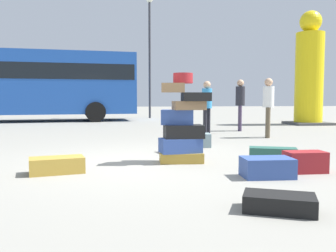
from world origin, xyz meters
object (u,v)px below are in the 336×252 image
Objects in this scene: suitcase_tower at (182,127)px; suitcase_tan_white_trunk at (57,165)px; lamp_post at (150,39)px; suitcase_maroon_behind_tower at (305,162)px; person_tourist_with_camera at (268,102)px; suitcase_navy_foreground_near at (267,167)px; parked_bus at (16,81)px; suitcase_black_left_side at (175,148)px; yellow_dummy_statue at (309,74)px; suitcase_slate_upright_blue at (194,140)px; person_bearded_onlooker at (207,102)px; suitcase_teal_foreground_far at (273,154)px; suitcase_black_right_side at (279,203)px; person_passerby_in_red at (240,100)px.

suitcase_tower reaches higher than suitcase_tan_white_trunk.
suitcase_tower is 0.23× the size of lamp_post.
person_tourist_with_camera is at bearing 73.92° from suitcase_maroon_behind_tower.
suitcase_navy_foreground_near is at bearing 2.11° from person_tourist_with_camera.
suitcase_black_left_side is at bearing -67.74° from parked_bus.
suitcase_maroon_behind_tower is at bearing -66.60° from suitcase_black_left_side.
yellow_dummy_statue reaches higher than suitcase_maroon_behind_tower.
lamp_post is at bearing 136.61° from yellow_dummy_statue.
parked_bus is at bearing -107.87° from person_tourist_with_camera.
suitcase_tower reaches higher than suitcase_maroon_behind_tower.
yellow_dummy_statue reaches higher than suitcase_slate_upright_blue.
suitcase_tan_white_trunk is 0.07× the size of parked_bus.
person_bearded_onlooker reaches higher than suitcase_maroon_behind_tower.
suitcase_teal_foreground_far is 0.49× the size of person_tourist_with_camera.
person_tourist_with_camera is at bearing -128.50° from yellow_dummy_statue.
suitcase_maroon_behind_tower reaches higher than suitcase_slate_upright_blue.
parked_bus reaches higher than person_tourist_with_camera.
suitcase_slate_upright_blue is at bearing -31.11° from person_tourist_with_camera.
parked_bus is (-5.68, 11.47, 1.25)m from suitcase_tower.
suitcase_tower is 1.88× the size of suitcase_teal_foreground_far.
person_tourist_with_camera reaches higher than suitcase_black_right_side.
parked_bus is at bearing 107.29° from suitcase_black_left_side.
suitcase_black_right_side is 0.88× the size of suitcase_tan_white_trunk.
suitcase_slate_upright_blue is at bearing 72.81° from suitcase_tower.
suitcase_black_right_side is at bearing 2.65° from person_passerby_in_red.
suitcase_teal_foreground_far is at bearing 65.99° from suitcase_navy_foreground_near.
person_tourist_with_camera is at bearing 49.66° from suitcase_tower.
person_bearded_onlooker is (3.51, 5.45, 0.82)m from suitcase_tan_white_trunk.
suitcase_slate_upright_blue is 0.43× the size of person_passerby_in_red.
suitcase_maroon_behind_tower is at bearing -20.14° from suitcase_tan_white_trunk.
suitcase_black_right_side is 0.99× the size of suitcase_navy_foreground_near.
yellow_dummy_statue reaches higher than suitcase_black_right_side.
yellow_dummy_statue is (3.62, 4.55, 1.07)m from person_tourist_with_camera.
suitcase_tan_white_trunk is at bearing -99.98° from lamp_post.
lamp_post is (0.54, 12.52, 4.09)m from suitcase_black_left_side.
yellow_dummy_statue reaches higher than person_tourist_with_camera.
suitcase_teal_foreground_far is 0.47× the size of person_passerby_in_red.
suitcase_navy_foreground_near reaches higher than suitcase_black_right_side.
suitcase_navy_foreground_near is 0.42× the size of person_bearded_onlooker.
suitcase_tower reaches higher than suitcase_black_right_side.
suitcase_black_right_side is 0.42× the size of person_bearded_onlooker.
yellow_dummy_statue is at bearing -22.49° from parked_bus.
suitcase_black_right_side is 12.54m from yellow_dummy_statue.
suitcase_teal_foreground_far is 1.18× the size of suitcase_navy_foreground_near.
lamp_post is at bearing 12.63° from parked_bus.
person_passerby_in_red is at bearing 79.62° from suitcase_maroon_behind_tower.
suitcase_maroon_behind_tower is at bearing -64.52° from suitcase_slate_upright_blue.
suitcase_black_right_side is at bearing -73.47° from parked_bus.
suitcase_teal_foreground_far is 13.70m from parked_bus.
person_passerby_in_red reaches higher than suitcase_black_left_side.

